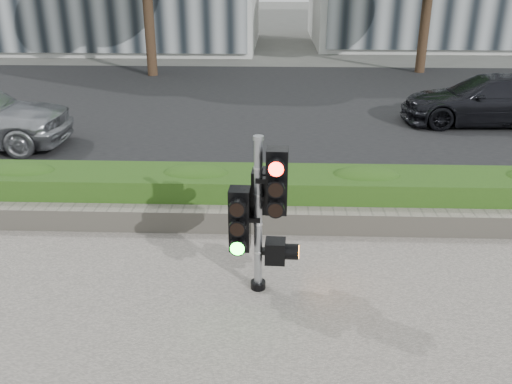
% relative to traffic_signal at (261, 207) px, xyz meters
% --- Properties ---
extents(ground, '(120.00, 120.00, 0.00)m').
position_rel_traffic_signal_xyz_m(ground, '(0.10, -0.32, -1.12)').
color(ground, '#51514C').
rests_on(ground, ground).
extents(road, '(60.00, 13.00, 0.02)m').
position_rel_traffic_signal_xyz_m(road, '(0.10, 9.68, -1.11)').
color(road, black).
rests_on(road, ground).
extents(curb, '(60.00, 0.25, 0.12)m').
position_rel_traffic_signal_xyz_m(curb, '(0.10, 2.83, -1.06)').
color(curb, gray).
rests_on(curb, ground).
extents(stone_wall, '(12.00, 0.32, 0.34)m').
position_rel_traffic_signal_xyz_m(stone_wall, '(0.10, 1.58, -0.92)').
color(stone_wall, gray).
rests_on(stone_wall, sidewalk).
extents(hedge, '(12.00, 1.00, 0.68)m').
position_rel_traffic_signal_xyz_m(hedge, '(0.10, 2.23, -0.75)').
color(hedge, '#4B7C26').
rests_on(hedge, sidewalk).
extents(traffic_signal, '(0.69, 0.51, 1.97)m').
position_rel_traffic_signal_xyz_m(traffic_signal, '(0.00, 0.00, 0.00)').
color(traffic_signal, black).
rests_on(traffic_signal, sidewalk).
extents(car_dark, '(4.22, 1.73, 1.22)m').
position_rel_traffic_signal_xyz_m(car_dark, '(5.49, 7.87, -0.49)').
color(car_dark, black).
rests_on(car_dark, road).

